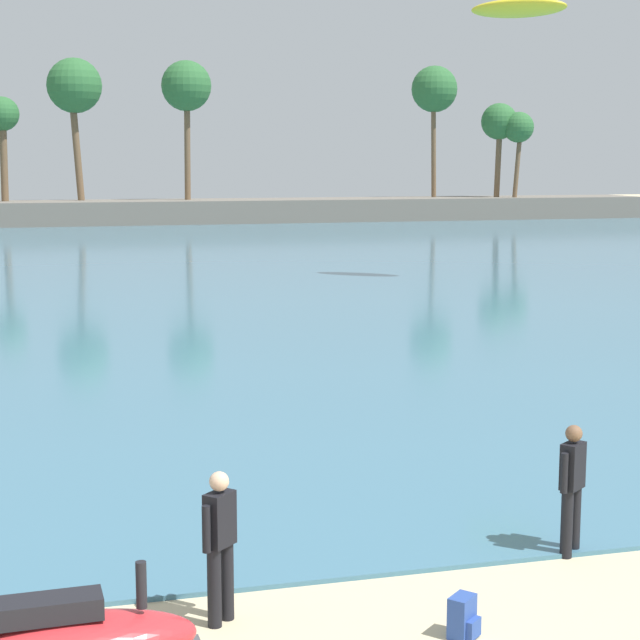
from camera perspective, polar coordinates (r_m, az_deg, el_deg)
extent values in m
cube|color=teal|center=(66.72, -12.41, 4.26)|extent=(220.00, 110.33, 0.06)
cube|color=slate|center=(81.79, -12.92, 5.63)|extent=(91.95, 6.00, 1.80)
cylinder|color=brown|center=(88.30, 6.13, 9.42)|extent=(0.75, 0.87, 8.75)
sphere|color=#2D6633|center=(88.47, 6.17, 12.25)|extent=(3.74, 3.74, 3.74)
cylinder|color=brown|center=(89.21, 9.56, 8.51)|extent=(0.49, 0.80, 6.17)
sphere|color=#2D6633|center=(89.27, 9.61, 10.49)|extent=(2.96, 2.96, 2.96)
cylinder|color=brown|center=(82.88, -12.97, 9.24)|extent=(0.99, 0.60, 8.56)
sphere|color=#2D6633|center=(83.05, -13.08, 12.19)|extent=(4.09, 4.09, 4.09)
cylinder|color=brown|center=(82.73, -7.15, 9.42)|extent=(0.53, 0.56, 8.62)
sphere|color=#2D6633|center=(82.91, -7.21, 12.39)|extent=(3.81, 3.81, 3.81)
cylinder|color=brown|center=(82.49, -16.64, 8.36)|extent=(0.61, 0.73, 6.42)
sphere|color=#2D6633|center=(82.55, -16.74, 10.58)|extent=(2.51, 2.51, 2.51)
cylinder|color=brown|center=(88.74, 10.58, 8.33)|extent=(0.71, 0.46, 5.68)
sphere|color=#2D6633|center=(88.77, 10.63, 10.15)|extent=(2.48, 2.48, 2.48)
cube|color=black|center=(10.05, -14.84, -14.82)|extent=(1.11, 0.40, 0.20)
cylinder|color=black|center=(10.06, -9.59, -13.87)|extent=(0.10, 0.10, 0.44)
cylinder|color=black|center=(11.55, -5.70, -14.13)|extent=(0.15, 0.15, 0.86)
cylinder|color=black|center=(11.71, -5.03, -13.79)|extent=(0.15, 0.15, 0.86)
cube|color=black|center=(11.37, -5.42, -10.61)|extent=(0.38, 0.38, 0.58)
sphere|color=beige|center=(11.24, -5.45, -8.64)|extent=(0.21, 0.21, 0.21)
cylinder|color=black|center=(11.21, -6.14, -11.12)|extent=(0.09, 0.09, 0.50)
cylinder|color=black|center=(11.56, -4.72, -10.49)|extent=(0.09, 0.09, 0.50)
cylinder|color=black|center=(13.67, 13.13, -10.64)|extent=(0.15, 0.15, 0.86)
cylinder|color=black|center=(13.86, 13.53, -10.39)|extent=(0.15, 0.15, 0.86)
cube|color=black|center=(13.55, 13.44, -7.63)|extent=(0.39, 0.36, 0.58)
sphere|color=brown|center=(13.44, 13.50, -5.95)|extent=(0.21, 0.21, 0.21)
cylinder|color=black|center=(13.36, 13.00, -8.03)|extent=(0.09, 0.09, 0.50)
cylinder|color=black|center=(13.76, 13.84, -7.57)|extent=(0.09, 0.09, 0.50)
cube|color=#2D4C9E|center=(11.45, 7.64, -15.52)|extent=(0.36, 0.35, 0.44)
cube|color=#2D4C9E|center=(11.44, 8.24, -16.10)|extent=(0.22, 0.20, 0.20)
ellipsoid|color=yellow|center=(42.76, 10.63, 16.15)|extent=(3.74, 3.35, 0.89)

